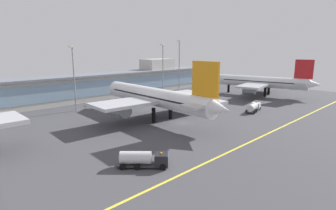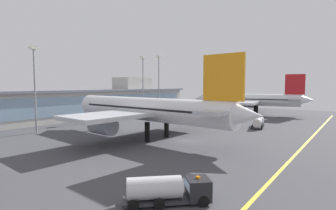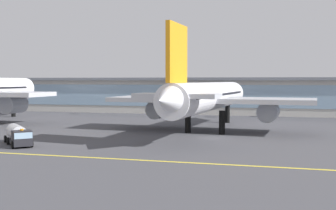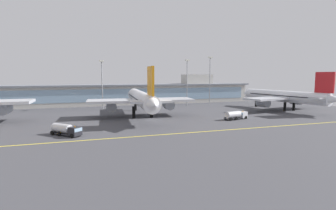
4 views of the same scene
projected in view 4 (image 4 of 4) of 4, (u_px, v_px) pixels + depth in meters
The scene contains 10 objects.
ground_plane at pixel (152, 120), 89.08m from camera, with size 193.40×193.40×0.00m, color #424247.
taxiway_centreline_stripe at pixel (173, 134), 68.30m from camera, with size 154.72×0.50×0.01m, color yellow.
terminal_building at pixel (131, 93), 139.21m from camera, with size 141.14×14.00×15.75m.
airliner_near_right at pixel (141, 99), 96.35m from camera, with size 39.36×54.38×17.89m.
airliner_far_right at pixel (284, 97), 113.76m from camera, with size 40.00×47.84×16.53m.
fuel_tanker_truck at pixel (67, 130), 66.24m from camera, with size 8.07×8.15×2.90m.
baggage_tug_near at pixel (237, 115), 90.91m from camera, with size 9.36×4.60×2.90m.
apron_light_mast_west at pixel (210, 74), 138.05m from camera, with size 1.80×1.80×24.98m.
apron_light_mast_centre at pixel (102, 77), 117.26m from camera, with size 1.80×1.80×21.92m.
apron_light_mast_east at pixel (187, 76), 130.09m from camera, with size 1.80×1.80×23.05m.
Camera 4 is at (-22.13, -85.26, 15.23)m, focal length 27.93 mm.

